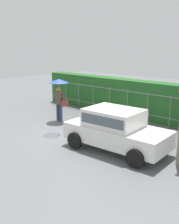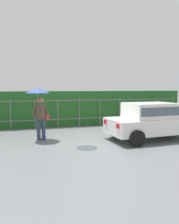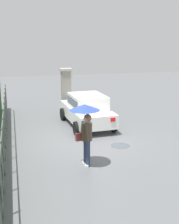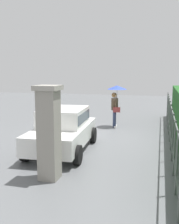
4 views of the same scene
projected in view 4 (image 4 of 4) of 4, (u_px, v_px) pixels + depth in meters
name	position (u px, v px, depth m)	size (l,w,h in m)	color
ground_plane	(89.00, 137.00, 11.01)	(40.00, 40.00, 0.00)	slate
car	(63.00, 128.00, 9.11)	(3.83, 2.07, 1.48)	white
pedestrian	(116.00, 97.00, 12.87)	(0.95, 0.95, 2.06)	#2D3856
gate_pillar	(49.00, 132.00, 6.61)	(0.60, 0.60, 2.42)	gray
fence_section	(170.00, 121.00, 10.19)	(11.65, 0.05, 1.50)	#59605B
puddle_near	(74.00, 131.00, 12.14)	(0.74, 0.74, 0.00)	#4C545B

